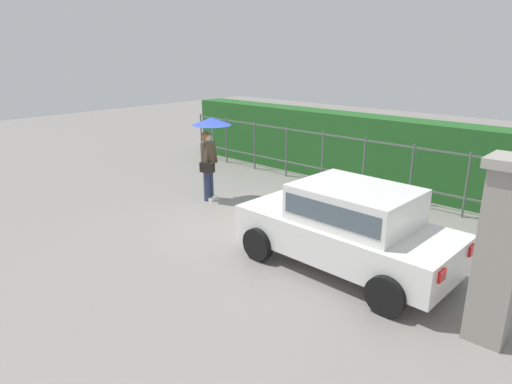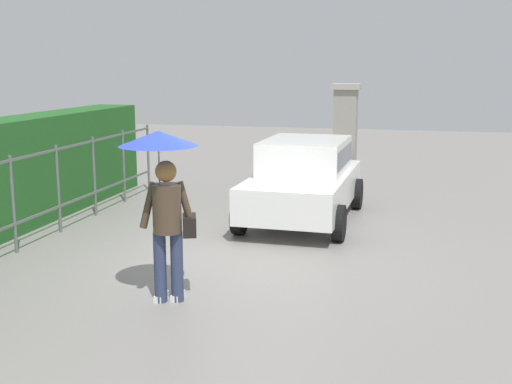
% 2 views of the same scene
% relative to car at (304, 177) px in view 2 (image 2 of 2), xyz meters
% --- Properties ---
extents(ground_plane, '(40.00, 40.00, 0.00)m').
position_rel_car_xyz_m(ground_plane, '(-2.64, 0.49, -0.80)').
color(ground_plane, gray).
extents(car, '(3.78, 1.95, 1.48)m').
position_rel_car_xyz_m(car, '(0.00, 0.00, 0.00)').
color(car, white).
rests_on(car, ground).
extents(pedestrian, '(0.93, 0.93, 2.06)m').
position_rel_car_xyz_m(pedestrian, '(-4.48, 0.92, 0.68)').
color(pedestrian, '#2D3856').
rests_on(pedestrian, ground).
extents(gate_pillar, '(0.60, 0.60, 2.42)m').
position_rel_car_xyz_m(gate_pillar, '(2.40, -0.48, 0.44)').
color(gate_pillar, gray).
rests_on(gate_pillar, ground).
extents(fence_section, '(10.21, 0.05, 1.50)m').
position_rel_car_xyz_m(fence_section, '(-3.17, 3.88, 0.02)').
color(fence_section, '#59605B').
rests_on(fence_section, ground).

